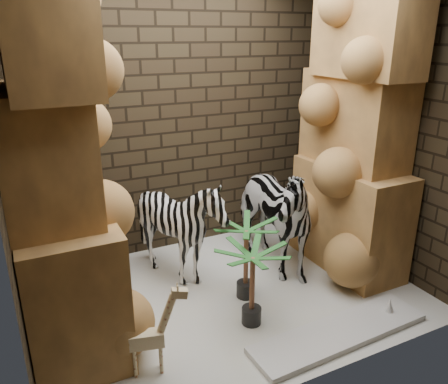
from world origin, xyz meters
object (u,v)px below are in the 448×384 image
surfboard (340,333)px  zebra_left (180,233)px  giraffe_toy (146,330)px  zebra_right (267,204)px  palm_front (246,260)px  palm_back (252,286)px

surfboard → zebra_left: bearing=118.4°
zebra_left → giraffe_toy: 1.34m
zebra_right → zebra_left: (-0.89, 0.17, -0.21)m
giraffe_toy → palm_front: (1.13, 0.56, 0.03)m
palm_front → palm_back: size_ratio=1.07×
giraffe_toy → surfboard: size_ratio=0.45×
palm_front → palm_back: bearing=-111.6°
zebra_left → palm_front: 0.72m
zebra_right → palm_front: bearing=-140.8°
palm_back → surfboard: size_ratio=0.45×
zebra_right → palm_front: size_ratio=1.84×
zebra_left → palm_back: (0.27, -0.96, -0.14)m
giraffe_toy → palm_back: 0.99m
palm_front → surfboard: palm_front is taller
zebra_right → giraffe_toy: 1.89m
zebra_left → palm_back: zebra_left is taller
giraffe_toy → surfboard: giraffe_toy is taller
surfboard → palm_front: bearing=113.9°
palm_back → surfboard: (0.57, -0.48, -0.34)m
zebra_left → giraffe_toy: (-0.70, -1.13, -0.14)m
surfboard → zebra_right: bearing=85.9°
zebra_left → palm_back: size_ratio=1.53×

